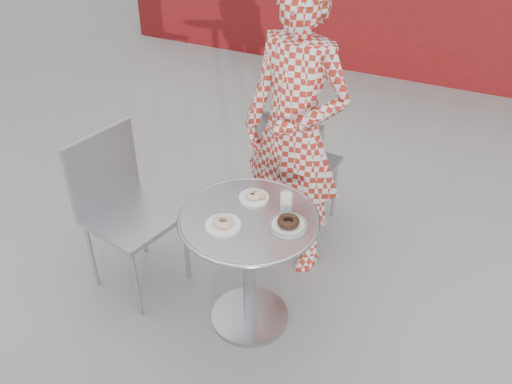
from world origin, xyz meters
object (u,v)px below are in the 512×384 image
at_px(plate_far, 254,196).
at_px(bistro_table, 249,245).
at_px(plate_near, 223,223).
at_px(chair_left, 136,243).
at_px(plate_checker, 288,224).
at_px(seated_person, 295,132).
at_px(milk_cup, 286,201).
at_px(chair_far, 298,190).

bearing_deg(plate_far, bistro_table, -75.66).
bearing_deg(plate_far, plate_near, -99.67).
xyz_separation_m(chair_left, plate_checker, (0.92, 0.00, 0.44)).
xyz_separation_m(seated_person, plate_near, (-0.09, -0.72, -0.15)).
height_order(chair_left, milk_cup, chair_left).
height_order(chair_left, seated_person, seated_person).
bearing_deg(bistro_table, chair_left, 178.90).
bearing_deg(seated_person, bistro_table, -77.27).
xyz_separation_m(chair_left, milk_cup, (0.86, 0.13, 0.47)).
height_order(chair_far, milk_cup, chair_far).
height_order(chair_far, chair_left, chair_left).
distance_m(seated_person, plate_checker, 0.65).
relative_size(plate_checker, milk_cup, 1.82).
xyz_separation_m(plate_far, plate_near, (-0.05, -0.27, 0.00)).
bearing_deg(chair_left, plate_far, -63.50).
distance_m(chair_left, plate_far, 0.82).
distance_m(plate_checker, milk_cup, 0.15).
relative_size(chair_far, plate_far, 5.84).
bearing_deg(milk_cup, chair_left, -171.46).
bearing_deg(chair_far, plate_far, 95.60).
bearing_deg(plate_near, chair_far, 88.71).
bearing_deg(milk_cup, seated_person, 106.17).
bearing_deg(bistro_table, plate_far, 104.34).
distance_m(seated_person, plate_near, 0.74).
bearing_deg(chair_left, bistro_table, -76.43).
xyz_separation_m(chair_far, milk_cup, (0.20, -0.76, 0.49)).
height_order(bistro_table, chair_left, chair_left).
xyz_separation_m(chair_far, plate_checker, (0.26, -0.89, 0.45)).
distance_m(bistro_table, chair_left, 0.76).
distance_m(bistro_table, plate_near, 0.24).
bearing_deg(milk_cup, plate_near, -131.65).
bearing_deg(seated_person, plate_near, -83.99).
bearing_deg(seated_person, chair_far, 115.60).
bearing_deg(chair_far, bistro_table, 97.84).
distance_m(chair_far, milk_cup, 0.93).
distance_m(chair_far, plate_far, 0.87).
relative_size(chair_far, plate_near, 5.18).
distance_m(chair_left, seated_person, 1.11).
relative_size(plate_far, plate_near, 0.89).
height_order(seated_person, milk_cup, seated_person).
distance_m(plate_far, plate_near, 0.27).
bearing_deg(seated_person, chair_left, -127.52).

